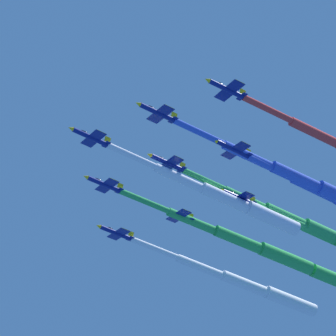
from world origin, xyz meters
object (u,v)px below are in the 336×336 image
Objects in this scene: jet_lead at (229,199)px; jet_starboard_inner at (243,241)px; jet_trail_port at (296,264)px; jet_port_inner at (301,179)px; jet_port_outer at (249,285)px; jet_port_mid at (289,218)px.

jet_lead is 16.78m from jet_starboard_inner.
jet_port_inner is at bearing -117.13° from jet_trail_port.
jet_lead is 0.95× the size of jet_starboard_inner.
jet_port_mid is at bearing -93.23° from jet_port_outer.
jet_trail_port reaches higher than jet_port_outer.
jet_trail_port is (13.63, 26.59, -0.56)m from jet_port_inner.
jet_lead is at bearing -172.27° from jet_port_mid.
jet_port_mid is at bearing -125.11° from jet_trail_port.
jet_lead is 1.02× the size of jet_trail_port.
jet_trail_port is (26.89, 15.47, 1.21)m from jet_lead.
jet_starboard_inner is at bearing 124.42° from jet_port_mid.
jet_lead is at bearing -128.11° from jet_starboard_inner.
jet_starboard_inner reaches higher than jet_port_outer.
jet_port_outer is 14.01m from jet_trail_port.
jet_lead is 1.05× the size of jet_port_mid.
jet_port_inner reaches higher than jet_lead.
jet_port_outer is (1.39, 24.66, -2.50)m from jet_port_mid.
jet_port_outer is (8.77, 13.90, -1.02)m from jet_starboard_inner.
jet_port_inner is 0.99× the size of jet_starboard_inner.
jet_port_mid reaches higher than jet_trail_port.
jet_port_inner is at bearing -98.69° from jet_port_outer.
jet_starboard_inner is (10.33, 13.17, 1.26)m from jet_lead.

